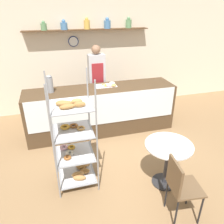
% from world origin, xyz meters
% --- Properties ---
extents(ground_plane, '(14.00, 14.00, 0.00)m').
position_xyz_m(ground_plane, '(0.00, 0.00, 0.00)').
color(ground_plane, olive).
extents(back_wall, '(10.00, 0.30, 2.70)m').
position_xyz_m(back_wall, '(0.00, 2.67, 1.37)').
color(back_wall, beige).
rests_on(back_wall, ground_plane).
extents(display_counter, '(3.12, 0.72, 1.00)m').
position_xyz_m(display_counter, '(0.00, 1.29, 0.50)').
color(display_counter, '#4C3823').
rests_on(display_counter, ground_plane).
extents(pastry_rack, '(0.60, 0.59, 1.75)m').
position_xyz_m(pastry_rack, '(-0.74, -0.13, 0.74)').
color(pastry_rack, gray).
rests_on(pastry_rack, ground_plane).
extents(person_worker, '(0.37, 0.23, 1.78)m').
position_xyz_m(person_worker, '(0.04, 1.85, 0.98)').
color(person_worker, '#282833').
rests_on(person_worker, ground_plane).
extents(cafe_table, '(0.70, 0.70, 0.73)m').
position_xyz_m(cafe_table, '(0.58, -0.55, 0.55)').
color(cafe_table, '#262628').
rests_on(cafe_table, ground_plane).
extents(cafe_chair, '(0.42, 0.42, 0.90)m').
position_xyz_m(cafe_chair, '(0.42, -1.14, 0.56)').
color(cafe_chair, black).
rests_on(cafe_chair, ground_plane).
extents(coffee_carafe, '(0.13, 0.13, 0.34)m').
position_xyz_m(coffee_carafe, '(-1.00, 1.33, 1.17)').
color(coffee_carafe, gray).
rests_on(coffee_carafe, display_counter).
extents(donut_tray_counter, '(0.45, 0.27, 0.05)m').
position_xyz_m(donut_tray_counter, '(0.17, 1.37, 1.02)').
color(donut_tray_counter, silver).
rests_on(donut_tray_counter, display_counter).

